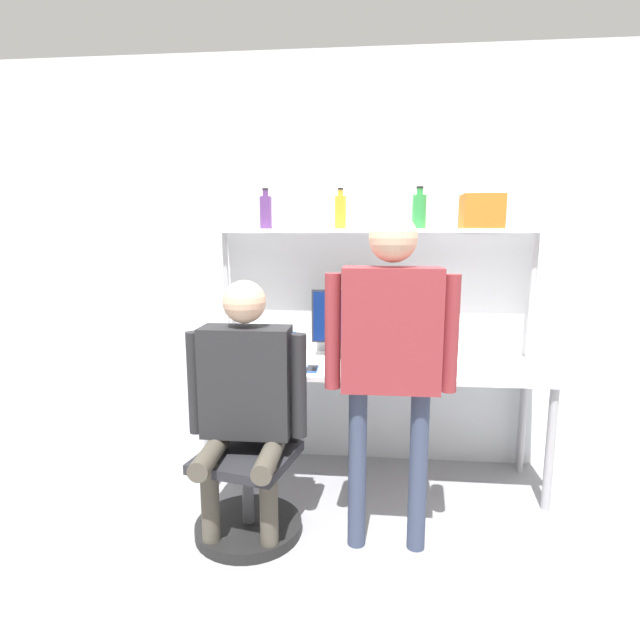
{
  "coord_description": "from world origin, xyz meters",
  "views": [
    {
      "loc": [
        -0.04,
        -2.67,
        1.56
      ],
      "look_at": [
        -0.29,
        -0.11,
        1.11
      ],
      "focal_mm": 28.0,
      "sensor_mm": 36.0,
      "label": 1
    }
  ],
  "objects_px": {
    "person_standing": "(391,341)",
    "bottle_green": "(419,211)",
    "monitor": "(356,321)",
    "office_chair": "(251,481)",
    "bottle_purple": "(266,212)",
    "cell_phone": "(312,369)",
    "bottle_amber": "(340,211)",
    "storage_box": "(482,211)",
    "laptop": "(272,355)",
    "person_seated": "(245,390)"
  },
  "relations": [
    {
      "from": "person_standing",
      "to": "storage_box",
      "type": "distance_m",
      "value": 1.23
    },
    {
      "from": "monitor",
      "to": "office_chair",
      "type": "relative_size",
      "value": 0.64
    },
    {
      "from": "cell_phone",
      "to": "person_standing",
      "type": "height_order",
      "value": "person_standing"
    },
    {
      "from": "laptop",
      "to": "bottle_amber",
      "type": "xyz_separation_m",
      "value": [
        0.4,
        0.28,
        0.87
      ]
    },
    {
      "from": "person_seated",
      "to": "bottle_purple",
      "type": "height_order",
      "value": "bottle_purple"
    },
    {
      "from": "person_standing",
      "to": "storage_box",
      "type": "relative_size",
      "value": 6.82
    },
    {
      "from": "cell_phone",
      "to": "bottle_green",
      "type": "height_order",
      "value": "bottle_green"
    },
    {
      "from": "bottle_purple",
      "to": "bottle_amber",
      "type": "height_order",
      "value": "bottle_purple"
    },
    {
      "from": "laptop",
      "to": "cell_phone",
      "type": "height_order",
      "value": "laptop"
    },
    {
      "from": "cell_phone",
      "to": "laptop",
      "type": "bearing_deg",
      "value": 161.65
    },
    {
      "from": "person_standing",
      "to": "bottle_purple",
      "type": "xyz_separation_m",
      "value": [
        -0.77,
        0.89,
        0.64
      ]
    },
    {
      "from": "bottle_green",
      "to": "laptop",
      "type": "bearing_deg",
      "value": -162.7
    },
    {
      "from": "bottle_purple",
      "to": "cell_phone",
      "type": "bearing_deg",
      "value": -46.98
    },
    {
      "from": "office_chair",
      "to": "bottle_green",
      "type": "relative_size",
      "value": 3.5
    },
    {
      "from": "laptop",
      "to": "bottle_amber",
      "type": "height_order",
      "value": "bottle_amber"
    },
    {
      "from": "monitor",
      "to": "storage_box",
      "type": "xyz_separation_m",
      "value": [
        0.76,
        0.04,
        0.69
      ]
    },
    {
      "from": "office_chair",
      "to": "bottle_green",
      "type": "height_order",
      "value": "bottle_green"
    },
    {
      "from": "person_seated",
      "to": "storage_box",
      "type": "relative_size",
      "value": 5.51
    },
    {
      "from": "cell_phone",
      "to": "office_chair",
      "type": "height_order",
      "value": "office_chair"
    },
    {
      "from": "cell_phone",
      "to": "storage_box",
      "type": "height_order",
      "value": "storage_box"
    },
    {
      "from": "bottle_amber",
      "to": "storage_box",
      "type": "relative_size",
      "value": 1.04
    },
    {
      "from": "bottle_green",
      "to": "storage_box",
      "type": "bearing_deg",
      "value": 0.0
    },
    {
      "from": "cell_phone",
      "to": "person_seated",
      "type": "xyz_separation_m",
      "value": [
        -0.28,
        -0.48,
        0.02
      ]
    },
    {
      "from": "bottle_purple",
      "to": "person_seated",
      "type": "bearing_deg",
      "value": -86.38
    },
    {
      "from": "bottle_green",
      "to": "monitor",
      "type": "bearing_deg",
      "value": -174.35
    },
    {
      "from": "bottle_purple",
      "to": "bottle_green",
      "type": "distance_m",
      "value": 0.97
    },
    {
      "from": "bottle_purple",
      "to": "bottle_green",
      "type": "height_order",
      "value": "bottle_green"
    },
    {
      "from": "laptop",
      "to": "bottle_amber",
      "type": "relative_size",
      "value": 1.32
    },
    {
      "from": "cell_phone",
      "to": "bottle_amber",
      "type": "bearing_deg",
      "value": 68.91
    },
    {
      "from": "monitor",
      "to": "office_chair",
      "type": "xyz_separation_m",
      "value": [
        -0.53,
        -0.76,
        -0.73
      ]
    },
    {
      "from": "cell_phone",
      "to": "bottle_green",
      "type": "bearing_deg",
      "value": 29.9
    },
    {
      "from": "bottle_amber",
      "to": "bottle_green",
      "type": "bearing_deg",
      "value": -0.0
    },
    {
      "from": "office_chair",
      "to": "monitor",
      "type": "bearing_deg",
      "value": 55.49
    },
    {
      "from": "bottle_green",
      "to": "storage_box",
      "type": "xyz_separation_m",
      "value": [
        0.38,
        0.0,
        -0.01
      ]
    },
    {
      "from": "cell_phone",
      "to": "person_standing",
      "type": "bearing_deg",
      "value": -50.42
    },
    {
      "from": "person_seated",
      "to": "bottle_green",
      "type": "bearing_deg",
      "value": 42.77
    },
    {
      "from": "monitor",
      "to": "person_seated",
      "type": "xyz_separation_m",
      "value": [
        -0.54,
        -0.81,
        -0.22
      ]
    },
    {
      "from": "laptop",
      "to": "bottle_green",
      "type": "xyz_separation_m",
      "value": [
        0.89,
        0.28,
        0.88
      ]
    },
    {
      "from": "laptop",
      "to": "person_standing",
      "type": "relative_size",
      "value": 0.2
    },
    {
      "from": "laptop",
      "to": "person_seated",
      "type": "xyz_separation_m",
      "value": [
        -0.03,
        -0.57,
        -0.04
      ]
    },
    {
      "from": "person_seated",
      "to": "person_standing",
      "type": "bearing_deg",
      "value": -3.34
    },
    {
      "from": "laptop",
      "to": "bottle_green",
      "type": "distance_m",
      "value": 1.28
    },
    {
      "from": "person_standing",
      "to": "bottle_purple",
      "type": "relative_size",
      "value": 6.51
    },
    {
      "from": "person_seated",
      "to": "person_standing",
      "type": "relative_size",
      "value": 0.81
    },
    {
      "from": "person_standing",
      "to": "bottle_green",
      "type": "bearing_deg",
      "value": 77.6
    },
    {
      "from": "monitor",
      "to": "office_chair",
      "type": "height_order",
      "value": "monitor"
    },
    {
      "from": "monitor",
      "to": "bottle_purple",
      "type": "bearing_deg",
      "value": 176.35
    },
    {
      "from": "person_seated",
      "to": "person_standing",
      "type": "height_order",
      "value": "person_standing"
    },
    {
      "from": "bottle_amber",
      "to": "person_standing",
      "type": "bearing_deg",
      "value": -71.63
    },
    {
      "from": "monitor",
      "to": "person_standing",
      "type": "distance_m",
      "value": 0.87
    }
  ]
}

